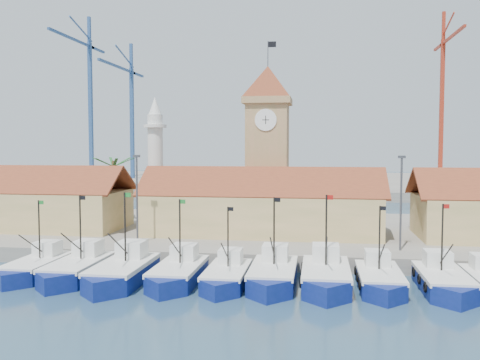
% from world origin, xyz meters
% --- Properties ---
extents(ground, '(400.00, 400.00, 0.00)m').
position_xyz_m(ground, '(0.00, 0.00, 0.00)').
color(ground, '#1D364E').
rests_on(ground, ground).
extents(quay, '(140.00, 32.00, 1.50)m').
position_xyz_m(quay, '(0.00, 24.00, 0.75)').
color(quay, gray).
rests_on(quay, ground).
extents(terminal, '(240.00, 80.00, 2.00)m').
position_xyz_m(terminal, '(0.00, 110.00, 1.00)').
color(terminal, gray).
rests_on(terminal, ground).
extents(boat_0, '(3.39, 9.29, 7.03)m').
position_xyz_m(boat_0, '(-18.21, 3.01, 0.73)').
color(boat_0, navy).
rests_on(boat_0, ground).
extents(boat_1, '(3.65, 10.00, 7.57)m').
position_xyz_m(boat_1, '(-14.23, 2.68, 0.78)').
color(boat_1, navy).
rests_on(boat_1, ground).
extents(boat_2, '(3.84, 10.53, 7.97)m').
position_xyz_m(boat_2, '(-9.91, 1.95, 0.82)').
color(boat_2, navy).
rests_on(boat_2, ground).
extents(boat_3, '(3.56, 9.74, 7.37)m').
position_xyz_m(boat_3, '(-5.28, 2.51, 0.76)').
color(boat_3, navy).
rests_on(boat_3, ground).
extents(boat_4, '(3.28, 8.98, 6.79)m').
position_xyz_m(boat_4, '(-1.14, 2.40, 0.70)').
color(boat_4, navy).
rests_on(boat_4, ground).
extents(boat_5, '(3.67, 10.06, 7.61)m').
position_xyz_m(boat_5, '(2.63, 2.97, 0.79)').
color(boat_5, navy).
rests_on(boat_5, ground).
extents(boat_6, '(3.81, 10.43, 7.89)m').
position_xyz_m(boat_6, '(6.90, 2.96, 0.82)').
color(boat_6, navy).
rests_on(boat_6, ground).
extents(boat_7, '(3.38, 9.26, 7.01)m').
position_xyz_m(boat_7, '(11.15, 3.00, 0.72)').
color(boat_7, navy).
rests_on(boat_7, ground).
extents(boat_8, '(3.50, 9.59, 7.26)m').
position_xyz_m(boat_8, '(16.00, 3.01, 0.75)').
color(boat_8, navy).
rests_on(boat_8, ground).
extents(hall_left, '(31.20, 10.13, 7.61)m').
position_xyz_m(hall_left, '(-32.00, 20.00, 3.99)').
color(hall_left, '#E4B97D').
rests_on(hall_left, quay).
extents(hall_center, '(27.04, 10.13, 7.61)m').
position_xyz_m(hall_center, '(0.00, 20.00, 3.99)').
color(hall_center, '#E4B97D').
rests_on(hall_center, quay).
extents(clock_tower, '(5.80, 5.80, 22.70)m').
position_xyz_m(clock_tower, '(0.00, 26.00, 11.96)').
color(clock_tower, tan).
rests_on(clock_tower, quay).
extents(minaret, '(3.00, 3.00, 16.30)m').
position_xyz_m(minaret, '(-15.00, 28.00, 9.73)').
color(minaret, silver).
rests_on(minaret, quay).
extents(palm_tree, '(5.60, 5.03, 8.39)m').
position_xyz_m(palm_tree, '(-20.00, 26.00, 6.25)').
color(palm_tree, brown).
rests_on(palm_tree, quay).
extents(lamp_posts, '(80.70, 0.25, 9.03)m').
position_xyz_m(lamp_posts, '(0.50, 12.00, 6.48)').
color(lamp_posts, '#3F3F44').
rests_on(lamp_posts, quay).
extents(crane_blue_far, '(1.00, 32.86, 44.84)m').
position_xyz_m(crane_blue_far, '(-56.60, 100.64, 26.89)').
color(crane_blue_far, '#294C80').
rests_on(crane_blue_far, terminal).
extents(crane_blue_near, '(1.00, 33.13, 38.39)m').
position_xyz_m(crane_blue_near, '(-46.79, 106.42, 23.33)').
color(crane_blue_near, '#294C80').
rests_on(crane_blue_near, terminal).
extents(crane_red_right, '(1.00, 30.60, 43.62)m').
position_xyz_m(crane_red_right, '(37.73, 103.91, 26.03)').
color(crane_red_right, '#A22C19').
rests_on(crane_red_right, terminal).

